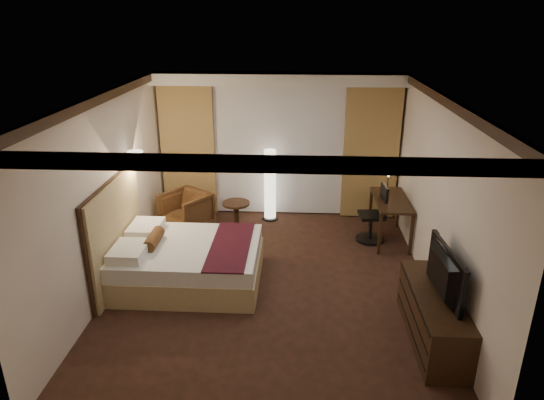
# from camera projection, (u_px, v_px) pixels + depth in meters

# --- Properties ---
(floor) EXTENTS (4.50, 5.50, 0.01)m
(floor) POSITION_uv_depth(u_px,v_px,m) (270.00, 284.00, 7.03)
(floor) COLOR black
(floor) RESTS_ON ground
(ceiling) EXTENTS (4.50, 5.50, 0.01)m
(ceiling) POSITION_uv_depth(u_px,v_px,m) (270.00, 96.00, 6.06)
(ceiling) COLOR white
(ceiling) RESTS_ON back_wall
(back_wall) EXTENTS (4.50, 0.02, 2.70)m
(back_wall) POSITION_uv_depth(u_px,v_px,m) (279.00, 145.00, 9.11)
(back_wall) COLOR white
(back_wall) RESTS_ON floor
(left_wall) EXTENTS (0.02, 5.50, 2.70)m
(left_wall) POSITION_uv_depth(u_px,v_px,m) (107.00, 194.00, 6.66)
(left_wall) COLOR white
(left_wall) RESTS_ON floor
(right_wall) EXTENTS (0.02, 5.50, 2.70)m
(right_wall) POSITION_uv_depth(u_px,v_px,m) (439.00, 200.00, 6.43)
(right_wall) COLOR white
(right_wall) RESTS_ON floor
(crown_molding) EXTENTS (4.50, 5.50, 0.12)m
(crown_molding) POSITION_uv_depth(u_px,v_px,m) (270.00, 101.00, 6.08)
(crown_molding) COLOR black
(crown_molding) RESTS_ON ceiling
(soffit) EXTENTS (4.50, 0.50, 0.20)m
(soffit) POSITION_uv_depth(u_px,v_px,m) (279.00, 79.00, 8.42)
(soffit) COLOR white
(soffit) RESTS_ON ceiling
(curtain_sheer) EXTENTS (2.48, 0.04, 2.45)m
(curtain_sheer) POSITION_uv_depth(u_px,v_px,m) (279.00, 151.00, 9.07)
(curtain_sheer) COLOR silver
(curtain_sheer) RESTS_ON back_wall
(curtain_left_drape) EXTENTS (1.00, 0.14, 2.45)m
(curtain_left_drape) POSITION_uv_depth(u_px,v_px,m) (188.00, 151.00, 9.10)
(curtain_left_drape) COLOR tan
(curtain_left_drape) RESTS_ON back_wall
(curtain_right_drape) EXTENTS (1.00, 0.14, 2.45)m
(curtain_right_drape) POSITION_uv_depth(u_px,v_px,m) (371.00, 154.00, 8.92)
(curtain_right_drape) COLOR tan
(curtain_right_drape) RESTS_ON back_wall
(wall_sconce) EXTENTS (0.24, 0.24, 0.24)m
(wall_sconce) POSITION_uv_depth(u_px,v_px,m) (136.00, 158.00, 7.31)
(wall_sconce) COLOR white
(wall_sconce) RESTS_ON left_wall
(bed) EXTENTS (2.03, 1.58, 0.59)m
(bed) POSITION_uv_depth(u_px,v_px,m) (189.00, 263.00, 7.01)
(bed) COLOR white
(bed) RESTS_ON floor
(headboard) EXTENTS (0.12, 1.88, 1.50)m
(headboard) POSITION_uv_depth(u_px,v_px,m) (116.00, 233.00, 6.90)
(headboard) COLOR tan
(headboard) RESTS_ON floor
(armchair) EXTENTS (1.00, 0.99, 0.76)m
(armchair) POSITION_uv_depth(u_px,v_px,m) (186.00, 209.00, 8.69)
(armchair) COLOR #452814
(armchair) RESTS_ON floor
(side_table) EXTENTS (0.49, 0.49, 0.53)m
(side_table) POSITION_uv_depth(u_px,v_px,m) (236.00, 216.00, 8.68)
(side_table) COLOR black
(side_table) RESTS_ON floor
(floor_lamp) EXTENTS (0.29, 0.29, 1.37)m
(floor_lamp) POSITION_uv_depth(u_px,v_px,m) (270.00, 185.00, 9.00)
(floor_lamp) COLOR white
(floor_lamp) RESTS_ON floor
(desk) EXTENTS (0.55, 1.22, 0.75)m
(desk) POSITION_uv_depth(u_px,v_px,m) (390.00, 220.00, 8.27)
(desk) COLOR black
(desk) RESTS_ON floor
(desk_lamp) EXTENTS (0.18, 0.18, 0.34)m
(desk_lamp) POSITION_uv_depth(u_px,v_px,m) (388.00, 181.00, 8.50)
(desk_lamp) COLOR #FFD899
(desk_lamp) RESTS_ON desk
(office_chair) EXTENTS (0.52, 0.52, 1.00)m
(office_chair) POSITION_uv_depth(u_px,v_px,m) (372.00, 213.00, 8.20)
(office_chair) COLOR black
(office_chair) RESTS_ON floor
(dresser) EXTENTS (0.50, 1.63, 0.63)m
(dresser) POSITION_uv_depth(u_px,v_px,m) (433.00, 317.00, 5.73)
(dresser) COLOR black
(dresser) RESTS_ON floor
(television) EXTENTS (0.68, 1.10, 0.14)m
(television) POSITION_uv_depth(u_px,v_px,m) (437.00, 270.00, 5.51)
(television) COLOR black
(television) RESTS_ON dresser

